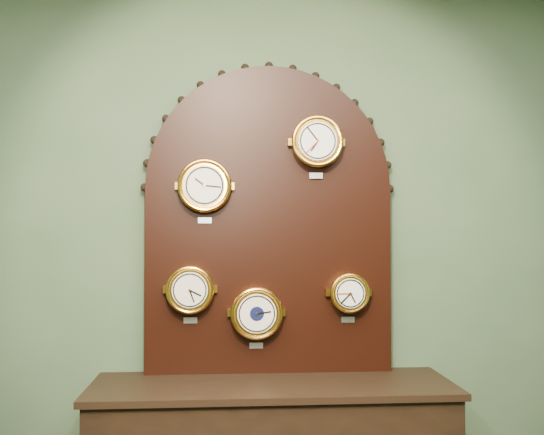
{
  "coord_description": "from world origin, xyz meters",
  "views": [
    {
      "loc": [
        -0.21,
        -0.61,
        1.51
      ],
      "look_at": [
        0.0,
        2.25,
        1.58
      ],
      "focal_mm": 41.2,
      "sensor_mm": 36.0,
      "label": 1
    }
  ],
  "objects": [
    {
      "name": "wall_back",
      "position": [
        0.0,
        2.5,
        1.4
      ],
      "size": [
        4.0,
        0.0,
        4.0
      ],
      "primitive_type": "plane",
      "rotation": [
        1.57,
        0.0,
        0.0
      ],
      "color": "#40593C",
      "rests_on": "ground"
    },
    {
      "name": "display_board",
      "position": [
        0.0,
        2.45,
        1.63
      ],
      "size": [
        1.26,
        0.06,
        1.53
      ],
      "color": "black",
      "rests_on": "shop_counter"
    },
    {
      "name": "roman_clock",
      "position": [
        -0.31,
        2.38,
        1.73
      ],
      "size": [
        0.26,
        0.08,
        0.31
      ],
      "color": "gold",
      "rests_on": "display_board"
    },
    {
      "name": "arabic_clock",
      "position": [
        0.23,
        2.38,
        1.95
      ],
      "size": [
        0.25,
        0.08,
        0.3
      ],
      "color": "gold",
      "rests_on": "display_board"
    },
    {
      "name": "hygrometer",
      "position": [
        -0.38,
        2.38,
        1.24
      ],
      "size": [
        0.23,
        0.08,
        0.28
      ],
      "color": "gold",
      "rests_on": "display_board"
    },
    {
      "name": "barometer",
      "position": [
        -0.06,
        2.38,
        1.13
      ],
      "size": [
        0.25,
        0.08,
        0.3
      ],
      "color": "gold",
      "rests_on": "display_board"
    },
    {
      "name": "tide_clock",
      "position": [
        0.38,
        2.38,
        1.22
      ],
      "size": [
        0.19,
        0.08,
        0.24
      ],
      "color": "gold",
      "rests_on": "display_board"
    }
  ]
}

